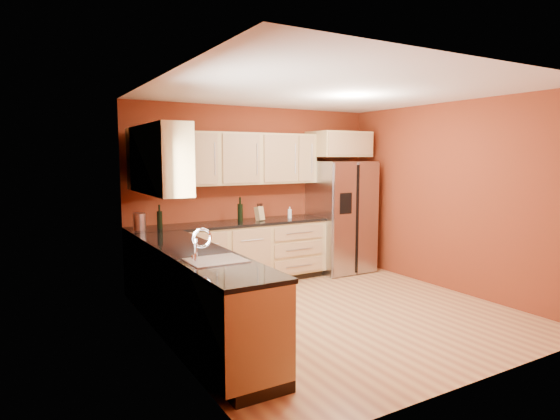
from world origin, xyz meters
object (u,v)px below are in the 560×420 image
Objects in this scene: knife_block at (259,214)px; soap_dispenser at (290,212)px; canister_left at (139,221)px; refrigerator at (341,216)px; wine_bottle_a at (160,217)px.

soap_dispenser is (0.52, -0.00, -0.02)m from knife_block.
refrigerator is at bearing -1.13° from canister_left.
wine_bottle_a is 1.53× the size of knife_block.
soap_dispenser is (2.26, -0.02, -0.02)m from canister_left.
canister_left is 0.26m from wine_bottle_a.
wine_bottle_a is at bearing -10.25° from canister_left.
wine_bottle_a is 1.49m from knife_block.
knife_block is at bearing 1.26° from wine_bottle_a.
wine_bottle_a is at bearing -179.12° from soap_dispenser.
refrigerator is 8.25× the size of canister_left.
refrigerator is 0.95m from soap_dispenser.
knife_block is at bearing 178.06° from refrigerator.
knife_block is (-1.46, 0.05, 0.13)m from refrigerator.
soap_dispenser is (-0.94, 0.05, 0.12)m from refrigerator.
knife_block reaches higher than soap_dispenser.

